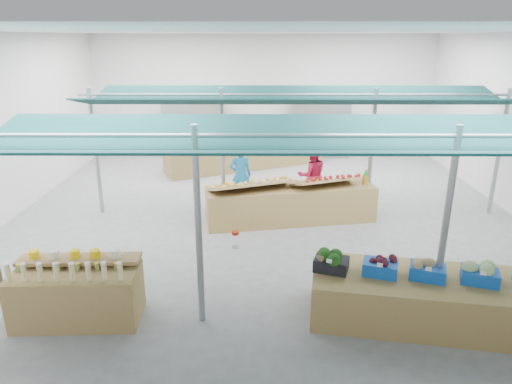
% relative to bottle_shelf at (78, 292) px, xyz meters
% --- Properties ---
extents(floor, '(13.00, 13.00, 0.00)m').
position_rel_bottle_shelf_xyz_m(floor, '(2.86, 3.97, -0.44)').
color(floor, slate).
rests_on(floor, ground).
extents(hall, '(13.00, 13.00, 13.00)m').
position_rel_bottle_shelf_xyz_m(hall, '(2.86, 5.41, 2.20)').
color(hall, silver).
rests_on(hall, ground).
extents(pole_grid, '(10.00, 4.60, 3.00)m').
position_rel_bottle_shelf_xyz_m(pole_grid, '(3.61, 2.22, 1.37)').
color(pole_grid, gray).
rests_on(pole_grid, floor).
extents(awnings, '(9.50, 7.08, 0.30)m').
position_rel_bottle_shelf_xyz_m(awnings, '(3.61, 2.22, 2.34)').
color(awnings, '#0A2C2E').
rests_on(awnings, pole_grid).
extents(back_shelving_left, '(2.00, 0.50, 2.00)m').
position_rel_bottle_shelf_xyz_m(back_shelving_left, '(0.36, 9.97, 0.56)').
color(back_shelving_left, '#B23F33').
rests_on(back_shelving_left, floor).
extents(back_shelving_right, '(2.00, 0.50, 2.00)m').
position_rel_bottle_shelf_xyz_m(back_shelving_right, '(4.86, 9.97, 0.56)').
color(back_shelving_right, '#B23F33').
rests_on(back_shelving_right, floor).
extents(bottle_shelf, '(1.86, 1.18, 1.09)m').
position_rel_bottle_shelf_xyz_m(bottle_shelf, '(0.00, 0.00, 0.00)').
color(bottle_shelf, olive).
rests_on(bottle_shelf, floor).
extents(veg_counter, '(3.87, 1.84, 0.72)m').
position_rel_bottle_shelf_xyz_m(veg_counter, '(5.40, -0.06, -0.08)').
color(veg_counter, olive).
rests_on(veg_counter, floor).
extents(fruit_counter, '(3.98, 1.60, 0.83)m').
position_rel_bottle_shelf_xyz_m(fruit_counter, '(3.46, 3.93, -0.03)').
color(fruit_counter, olive).
rests_on(fruit_counter, floor).
extents(far_counter, '(5.24, 3.18, 0.95)m').
position_rel_bottle_shelf_xyz_m(far_counter, '(2.31, 8.54, 0.03)').
color(far_counter, olive).
rests_on(far_counter, floor).
extents(vendor_left, '(0.62, 0.47, 1.55)m').
position_rel_bottle_shelf_xyz_m(vendor_left, '(2.26, 5.03, 0.33)').
color(vendor_left, '#1D80BD').
rests_on(vendor_left, floor).
extents(vendor_right, '(0.85, 0.71, 1.55)m').
position_rel_bottle_shelf_xyz_m(vendor_right, '(4.06, 5.03, 0.33)').
color(vendor_right, '#BA163E').
rests_on(vendor_right, floor).
extents(crate_broccoli, '(0.59, 0.49, 0.35)m').
position_rel_bottle_shelf_xyz_m(crate_broccoli, '(3.82, 0.21, 0.44)').
color(crate_broccoli, black).
rests_on(crate_broccoli, veg_counter).
extents(crate_beets, '(0.59, 0.49, 0.29)m').
position_rel_bottle_shelf_xyz_m(crate_beets, '(4.54, 0.09, 0.41)').
color(crate_beets, '#104AAF').
rests_on(crate_beets, veg_counter).
extents(crate_celeriac, '(0.59, 0.49, 0.31)m').
position_rel_bottle_shelf_xyz_m(crate_celeriac, '(5.20, -0.02, 0.42)').
color(crate_celeriac, '#104AAF').
rests_on(crate_celeriac, veg_counter).
extents(crate_cabbage, '(0.59, 0.49, 0.35)m').
position_rel_bottle_shelf_xyz_m(crate_cabbage, '(5.91, -0.14, 0.44)').
color(crate_cabbage, '#104AAF').
rests_on(crate_cabbage, veg_counter).
extents(sparrow, '(0.12, 0.09, 0.11)m').
position_rel_bottle_shelf_xyz_m(sparrow, '(3.64, 0.11, 0.53)').
color(sparrow, brown).
rests_on(sparrow, crate_broccoli).
extents(pole_ribbon, '(0.12, 0.12, 0.28)m').
position_rel_bottle_shelf_xyz_m(pole_ribbon, '(2.34, 0.73, 0.63)').
color(pole_ribbon, red).
rests_on(pole_ribbon, pole_grid).
extents(apple_heap_yellow, '(2.02, 1.32, 0.27)m').
position_rel_bottle_shelf_xyz_m(apple_heap_yellow, '(2.56, 3.67, 0.55)').
color(apple_heap_yellow, '#997247').
rests_on(apple_heap_yellow, fruit_counter).
extents(apple_heap_red, '(1.65, 1.18, 0.27)m').
position_rel_bottle_shelf_xyz_m(apple_heap_red, '(4.25, 3.97, 0.55)').
color(apple_heap_red, '#997247').
rests_on(apple_heap_red, fruit_counter).
extents(pineapple, '(0.14, 0.14, 0.39)m').
position_rel_bottle_shelf_xyz_m(pineapple, '(5.20, 4.15, 0.57)').
color(pineapple, '#8C6019').
rests_on(pineapple, fruit_counter).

